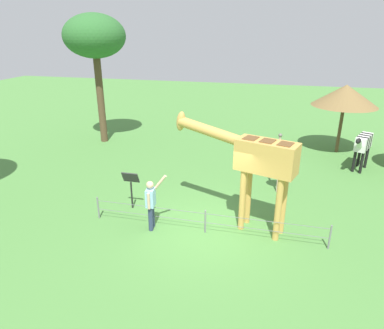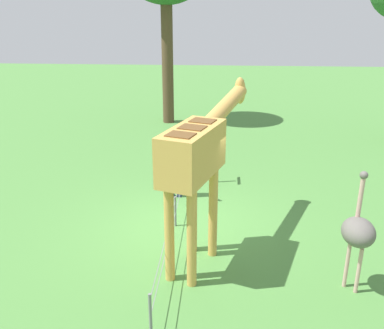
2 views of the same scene
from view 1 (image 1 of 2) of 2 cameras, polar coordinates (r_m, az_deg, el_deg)
The scene contains 9 objects.
ground_plane at distance 10.82m, azimuth 2.45°, elevation -10.41°, with size 60.00×60.00×0.00m, color #4C843D.
giraffe at distance 10.01m, azimuth 10.31°, elevation 0.92°, with size 3.86×1.71×3.34m.
visitor at distance 10.42m, azimuth -6.77°, elevation -6.16°, with size 0.59×0.58×1.74m.
zebra at distance 16.24m, azimuth 26.34°, elevation 2.98°, with size 1.03×1.77×1.66m.
ostrich at distance 13.01m, azimuth 14.59°, elevation 0.40°, with size 0.70×0.56×2.25m.
shade_hut_aside at distance 17.95m, azimuth 23.98°, elevation 10.35°, with size 3.00×3.00×3.29m.
tree_east at distance 18.58m, azimuth -15.77°, elevation 19.46°, with size 3.03×3.03×6.43m.
info_sign at distance 11.68m, azimuth -10.06°, elevation -2.92°, with size 0.56×0.21×1.32m.
wire_fence at distance 10.40m, azimuth 2.21°, elevation -9.22°, with size 7.05×0.05×0.75m.
Camera 1 is at (-1.75, 9.00, 5.74)m, focal length 32.33 mm.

